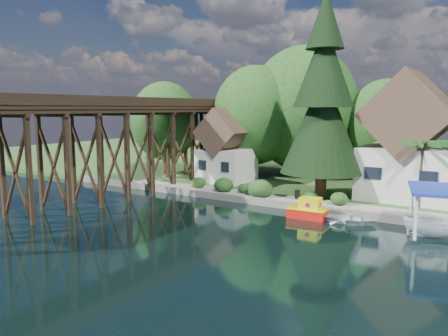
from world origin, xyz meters
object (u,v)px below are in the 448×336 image
(trestle_bridge, at_px, (129,140))
(tugboat, at_px, (308,210))
(conifer, at_px, (323,100))
(palm_tree, at_px, (423,145))
(house_left, at_px, (411,145))
(boat_white_a, at_px, (351,218))
(shed, at_px, (227,150))
(boat_canopy, at_px, (437,216))

(trestle_bridge, bearing_deg, tugboat, 2.79)
(conifer, bearing_deg, palm_tree, 2.41)
(house_left, xyz_separation_m, conifer, (-6.52, -4.11, 3.85))
(trestle_bridge, xyz_separation_m, conifer, (16.48, 6.71, 3.64))
(tugboat, height_order, boat_white_a, tugboat)
(conifer, xyz_separation_m, palm_tree, (8.06, 0.34, -3.54))
(house_left, height_order, conifer, conifer)
(trestle_bridge, relative_size, palm_tree, 7.80)
(shed, xyz_separation_m, conifer, (11.48, -2.61, 5.16))
(shed, distance_m, boat_canopy, 23.39)
(palm_tree, bearing_deg, boat_canopy, -72.48)
(tugboat, xyz_separation_m, boat_canopy, (8.88, -0.24, 0.76))
(shed, bearing_deg, boat_white_a, -27.09)
(conifer, bearing_deg, boat_white_a, -51.48)
(boat_white_a, bearing_deg, shed, 57.09)
(shed, height_order, conifer, conifer)
(trestle_bridge, relative_size, boat_canopy, 7.76)
(conifer, relative_size, tugboat, 5.87)
(trestle_bridge, xyz_separation_m, house_left, (23.00, 10.83, -0.21))
(shed, xyz_separation_m, palm_tree, (19.55, -2.27, 1.62))
(boat_canopy, bearing_deg, trestle_bridge, -178.67)
(tugboat, height_order, boat_canopy, boat_canopy)
(tugboat, distance_m, boat_canopy, 8.91)
(trestle_bridge, distance_m, house_left, 25.42)
(house_left, bearing_deg, trestle_bridge, -154.79)
(palm_tree, height_order, boat_white_a, palm_tree)
(house_left, distance_m, shed, 18.11)
(shed, relative_size, boat_canopy, 1.38)
(shed, relative_size, boat_white_a, 2.14)
(house_left, relative_size, conifer, 0.62)
(palm_tree, height_order, tugboat, palm_tree)
(trestle_bridge, distance_m, palm_tree, 25.54)
(boat_canopy, bearing_deg, boat_white_a, 174.03)
(trestle_bridge, xyz_separation_m, palm_tree, (24.55, 7.05, 0.10))
(house_left, distance_m, boat_white_a, 10.94)
(trestle_bridge, height_order, conifer, conifer)
(house_left, relative_size, shed, 1.40)
(shed, distance_m, palm_tree, 19.74)
(palm_tree, relative_size, boat_canopy, 1.00)
(trestle_bridge, xyz_separation_m, boat_canopy, (26.58, 0.62, -3.95))
(trestle_bridge, distance_m, tugboat, 18.34)
(house_left, bearing_deg, boat_white_a, -102.56)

